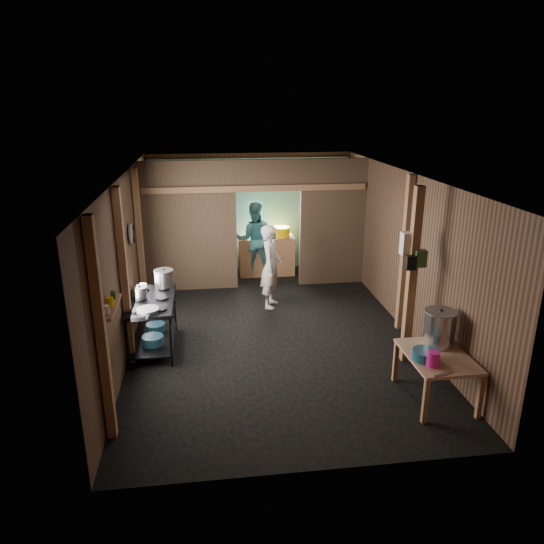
{
  "coord_description": "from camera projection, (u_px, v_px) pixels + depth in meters",
  "views": [
    {
      "loc": [
        -1.02,
        -7.81,
        3.67
      ],
      "look_at": [
        0.0,
        -0.2,
        1.1
      ],
      "focal_mm": 33.77,
      "sensor_mm": 36.0,
      "label": 1
    }
  ],
  "objects": [
    {
      "name": "floor",
      "position": [
        270.0,
        330.0,
        8.63
      ],
      "size": [
        4.5,
        7.0,
        0.0
      ],
      "primitive_type": "cube",
      "color": "black",
      "rests_on": "ground"
    },
    {
      "name": "ceiling",
      "position": [
        270.0,
        175.0,
        7.81
      ],
      "size": [
        4.5,
        7.0,
        0.0
      ],
      "primitive_type": "cube",
      "color": "#4E4C4A",
      "rests_on": "ground"
    },
    {
      "name": "wall_back",
      "position": [
        250.0,
        212.0,
        11.51
      ],
      "size": [
        4.5,
        0.0,
        2.6
      ],
      "primitive_type": "cube",
      "color": "brown",
      "rests_on": "ground"
    },
    {
      "name": "wall_front",
      "position": [
        317.0,
        360.0,
        4.93
      ],
      "size": [
        4.5,
        0.0,
        2.6
      ],
      "primitive_type": "cube",
      "color": "brown",
      "rests_on": "ground"
    },
    {
      "name": "wall_left",
      "position": [
        127.0,
        262.0,
        7.94
      ],
      "size": [
        0.0,
        7.0,
        2.6
      ],
      "primitive_type": "cube",
      "color": "brown",
      "rests_on": "ground"
    },
    {
      "name": "wall_right",
      "position": [
        404.0,
        251.0,
        8.5
      ],
      "size": [
        0.0,
        7.0,
        2.6
      ],
      "primitive_type": "cube",
      "color": "brown",
      "rests_on": "ground"
    },
    {
      "name": "partition_left",
      "position": [
        190.0,
        227.0,
        10.12
      ],
      "size": [
        1.85,
        0.1,
        2.6
      ],
      "primitive_type": "cube",
      "color": "brown",
      "rests_on": "floor"
    },
    {
      "name": "partition_right",
      "position": [
        332.0,
        223.0,
        10.49
      ],
      "size": [
        1.35,
        0.1,
        2.6
      ],
      "primitive_type": "cube",
      "color": "brown",
      "rests_on": "floor"
    },
    {
      "name": "partition_header",
      "position": [
        268.0,
        175.0,
        10.0
      ],
      "size": [
        1.3,
        0.1,
        0.6
      ],
      "primitive_type": "cube",
      "color": "brown",
      "rests_on": "wall_back"
    },
    {
      "name": "turquoise_panel",
      "position": [
        250.0,
        215.0,
        11.47
      ],
      "size": [
        4.4,
        0.06,
        2.5
      ],
      "primitive_type": "cube",
      "color": "#74A79E",
      "rests_on": "wall_back"
    },
    {
      "name": "back_counter",
      "position": [
        267.0,
        256.0,
        11.31
      ],
      "size": [
        1.2,
        0.5,
        0.85
      ],
      "primitive_type": "cube",
      "color": "#9E6B44",
      "rests_on": "floor"
    },
    {
      "name": "wall_clock",
      "position": [
        262.0,
        186.0,
        11.26
      ],
      "size": [
        0.2,
        0.03,
        0.2
      ],
      "primitive_type": "cylinder",
      "rotation": [
        1.57,
        0.0,
        0.0
      ],
      "color": "silver",
      "rests_on": "wall_back"
    },
    {
      "name": "post_left_a",
      "position": [
        101.0,
        333.0,
        5.5
      ],
      "size": [
        0.1,
        0.12,
        2.6
      ],
      "primitive_type": "cube",
      "color": "#9E6B44",
      "rests_on": "floor"
    },
    {
      "name": "post_left_b",
      "position": [
        124.0,
        278.0,
        7.19
      ],
      "size": [
        0.1,
        0.12,
        2.6
      ],
      "primitive_type": "cube",
      "color": "#9E6B44",
      "rests_on": "floor"
    },
    {
      "name": "post_left_c",
      "position": [
        140.0,
        242.0,
        9.07
      ],
      "size": [
        0.1,
        0.12,
        2.6
      ],
      "primitive_type": "cube",
      "color": "#9E6B44",
      "rests_on": "floor"
    },
    {
      "name": "post_right",
      "position": [
        405.0,
        255.0,
        8.31
      ],
      "size": [
        0.1,
        0.12,
        2.6
      ],
      "primitive_type": "cube",
      "color": "#9E6B44",
      "rests_on": "floor"
    },
    {
      "name": "post_free",
      "position": [
        412.0,
        278.0,
        7.23
      ],
      "size": [
        0.12,
        0.12,
        2.6
      ],
      "primitive_type": "cube",
      "color": "#9E6B44",
      "rests_on": "floor"
    },
    {
      "name": "cross_beam",
      "position": [
        256.0,
        188.0,
        10.0
      ],
      "size": [
        4.4,
        0.12,
        0.12
      ],
      "primitive_type": "cube",
      "color": "#9E6B44",
      "rests_on": "wall_left"
    },
    {
      "name": "pan_lid_big",
      "position": [
        131.0,
        234.0,
        8.21
      ],
      "size": [
        0.03,
        0.34,
        0.34
      ],
      "primitive_type": "cylinder",
      "rotation": [
        0.0,
        1.57,
        0.0
      ],
      "color": "gray",
      "rests_on": "wall_left"
    },
    {
      "name": "pan_lid_small",
      "position": [
        134.0,
        234.0,
        8.61
      ],
      "size": [
        0.03,
        0.3,
        0.3
      ],
      "primitive_type": "cylinder",
      "rotation": [
        0.0,
        1.57,
        0.0
      ],
      "color": "black",
      "rests_on": "wall_left"
    },
    {
      "name": "wall_shelf",
      "position": [
        111.0,
        307.0,
        5.94
      ],
      "size": [
        0.14,
        0.8,
        0.03
      ],
      "primitive_type": "cube",
      "color": "#9E6B44",
      "rests_on": "wall_left"
    },
    {
      "name": "jar_white",
      "position": [
        106.0,
        310.0,
        5.69
      ],
      "size": [
        0.07,
        0.07,
        0.1
      ],
      "primitive_type": "cylinder",
      "color": "silver",
      "rests_on": "wall_shelf"
    },
    {
      "name": "jar_yellow",
      "position": [
        110.0,
        302.0,
        5.92
      ],
      "size": [
        0.08,
        0.08,
        0.1
      ],
      "primitive_type": "cylinder",
      "color": "yellow",
      "rests_on": "wall_shelf"
    },
    {
      "name": "jar_green",
      "position": [
        113.0,
        295.0,
        6.13
      ],
      "size": [
        0.06,
        0.06,
        0.1
      ],
      "primitive_type": "cylinder",
      "color": "#2B5028",
      "rests_on": "wall_shelf"
    },
    {
      "name": "bag_white",
      "position": [
        409.0,
        243.0,
        7.15
      ],
      "size": [
        0.22,
        0.15,
        0.32
      ],
      "primitive_type": "cube",
      "color": "silver",
      "rests_on": "post_free"
    },
    {
      "name": "bag_green",
      "position": [
        420.0,
        258.0,
        7.09
      ],
      "size": [
        0.16,
        0.12,
        0.24
      ],
      "primitive_type": "cube",
      "color": "#2B5028",
      "rests_on": "post_free"
    },
    {
      "name": "bag_black",
      "position": [
        411.0,
        263.0,
        7.07
      ],
      "size": [
        0.14,
        0.1,
        0.2
      ],
      "primitive_type": "cube",
      "color": "black",
      "rests_on": "post_free"
    },
    {
      "name": "gas_range",
      "position": [
        153.0,
        324.0,
        7.87
      ],
      "size": [
        0.71,
        1.38,
        0.82
      ],
      "primitive_type": null,
      "color": "black",
      "rests_on": "floor"
    },
    {
      "name": "prep_table",
      "position": [
        435.0,
        377.0,
        6.56
      ],
      "size": [
        0.77,
        1.06,
        0.62
      ],
      "primitive_type": null,
      "color": "tan",
      "rests_on": "floor"
    },
    {
      "name": "stove_pot_large",
      "position": [
        164.0,
        279.0,
        8.2
      ],
      "size": [
        0.39,
        0.39,
        0.32
      ],
      "primitive_type": null,
      "rotation": [
        0.0,
        0.0,
        -0.33
      ],
      "color": "#BCBCBC",
      "rests_on": "gas_range"
    },
    {
      "name": "stove_pot_med",
      "position": [
        140.0,
        293.0,
        7.77
      ],
      "size": [
        0.27,
        0.27,
        0.2
      ],
      "primitive_type": null,
      "rotation": [
        0.0,
        0.0,
        0.2
      ],
      "color": "#BCBCBC",
      "rests_on": "gas_range"
    },
    {
      "name": "stove_saucepan",
      "position": [
        143.0,
        287.0,
        8.14
      ],
      "size": [
        0.15,
        0.15,
        0.09
      ],
      "primitive_type": "cylinder",
      "rotation": [
        0.0,
        0.0,
        0.01
      ],
      "color": "#BCBCBC",
      "rests_on": "gas_range"
    },
    {
      "name": "frying_pan",
      "position": [
        148.0,
        310.0,
        7.27
      ],
      "size": [
        0.36,
        0.56,
        0.07
      ],
      "primitive_type": null,
      "rotation": [
        0.0,
        0.0,
        -0.08
      ],
      "color": "gray",
      "rests_on": "gas_range"
    },
    {
      "name": "blue_tub_front",
      "position": [
        153.0,
        340.0,
        7.75
      ],
      "size": [
        0.33,
        0.33,
        0.13
      ],
      "primitive_type": "cylinder",
      "color": "navy",
      "rests_on": "gas_range"
    },
    {
      "name": "blue_tub_back",
      "position": [
        156.0,
        327.0,
        8.21
      ],
      "size": [
        0.3,
        0.3,
        0.12
      ],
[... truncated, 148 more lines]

